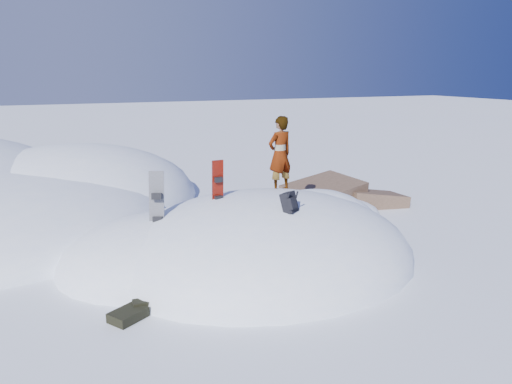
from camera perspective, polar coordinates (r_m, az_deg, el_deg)
name	(u,v)px	position (r m, az deg, el deg)	size (l,w,h in m)	color
ground	(263,259)	(11.38, 0.83, -7.72)	(120.00, 120.00, 0.00)	white
snow_mound	(252,257)	(11.52, -0.45, -7.44)	(8.00, 6.00, 3.00)	white
rock_outcrop	(333,209)	(15.58, 8.79, -1.89)	(4.68, 4.41, 1.68)	brown
snowboard_red	(218,191)	(10.95, -4.38, 0.12)	(0.27, 0.17, 1.41)	#AE1809
snowboard_dark	(157,210)	(10.64, -11.26, -2.06)	(0.41, 0.39, 1.67)	black
backpack	(290,203)	(10.03, 3.87, -1.21)	(0.42, 0.46, 0.49)	black
gear_pile	(131,313)	(9.07, -14.15, -13.25)	(0.81, 0.68, 0.21)	black
person	(280,154)	(11.93, 2.76, 4.33)	(0.66, 0.44, 1.82)	slate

